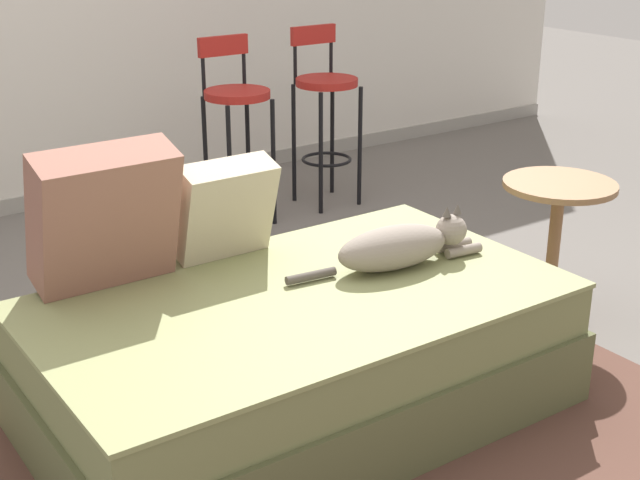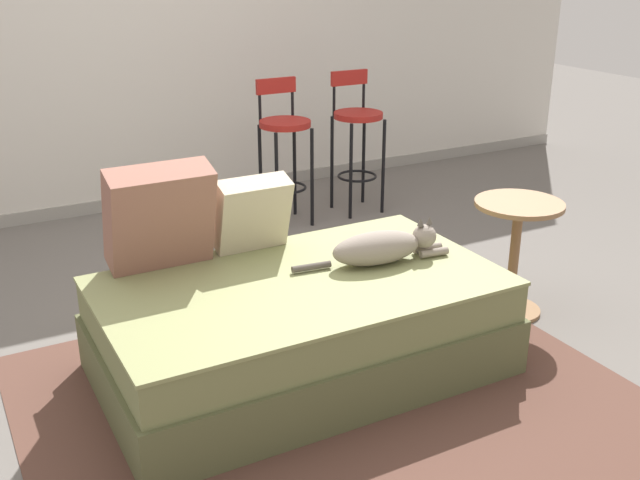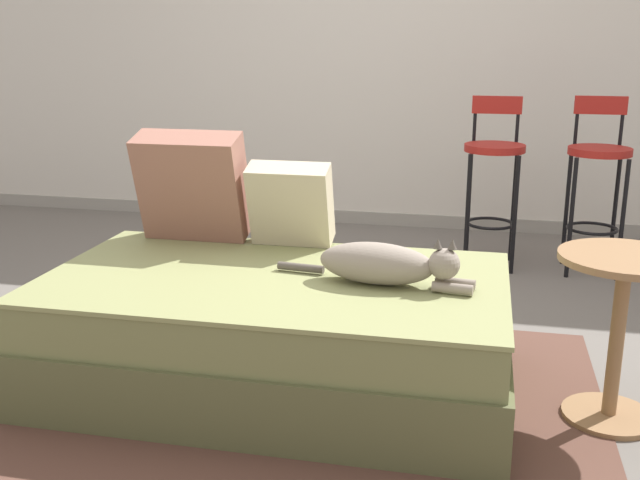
# 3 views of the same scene
# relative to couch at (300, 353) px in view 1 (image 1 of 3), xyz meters

# --- Properties ---
(ground_plane) EXTENTS (16.00, 16.00, 0.00)m
(ground_plane) POSITION_rel_couch_xyz_m (0.00, 0.40, -0.23)
(ground_plane) COLOR #66605B
(ground_plane) RESTS_ON ground
(wall_baseboard_trim) EXTENTS (8.00, 0.02, 0.09)m
(wall_baseboard_trim) POSITION_rel_couch_xyz_m (0.00, 2.60, -0.18)
(wall_baseboard_trim) COLOR gray
(wall_baseboard_trim) RESTS_ON ground
(area_rug) EXTENTS (2.43, 2.11, 0.01)m
(area_rug) POSITION_rel_couch_xyz_m (0.00, -0.30, -0.22)
(area_rug) COLOR brown
(area_rug) RESTS_ON ground
(couch) EXTENTS (1.73, 1.01, 0.44)m
(couch) POSITION_rel_couch_xyz_m (0.00, 0.00, 0.00)
(couch) COLOR brown
(couch) RESTS_ON ground
(throw_pillow_corner) EXTENTS (0.45, 0.28, 0.48)m
(throw_pillow_corner) POSITION_rel_couch_xyz_m (-0.48, 0.41, 0.46)
(throw_pillow_corner) COLOR #936051
(throw_pillow_corner) RESTS_ON couch
(throw_pillow_middle) EXTENTS (0.34, 0.22, 0.36)m
(throw_pillow_middle) POSITION_rel_couch_xyz_m (-0.04, 0.41, 0.40)
(throw_pillow_middle) COLOR beige
(throw_pillow_middle) RESTS_ON couch
(cat) EXTENTS (0.74, 0.22, 0.19)m
(cat) POSITION_rel_couch_xyz_m (0.41, -0.01, 0.29)
(cat) COLOR gray
(cat) RESTS_ON couch
(bar_stool_near_window) EXTENTS (0.34, 0.34, 0.97)m
(bar_stool_near_window) POSITION_rel_couch_xyz_m (0.79, 1.78, 0.36)
(bar_stool_near_window) COLOR black
(bar_stool_near_window) RESTS_ON ground
(bar_stool_by_doorway) EXTENTS (0.34, 0.34, 0.98)m
(bar_stool_by_doorway) POSITION_rel_couch_xyz_m (1.35, 1.78, 0.36)
(bar_stool_by_doorway) COLOR black
(bar_stool_by_doorway) RESTS_ON ground
(side_table) EXTENTS (0.44, 0.44, 0.60)m
(side_table) POSITION_rel_couch_xyz_m (1.22, -0.00, 0.16)
(side_table) COLOR olive
(side_table) RESTS_ON ground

